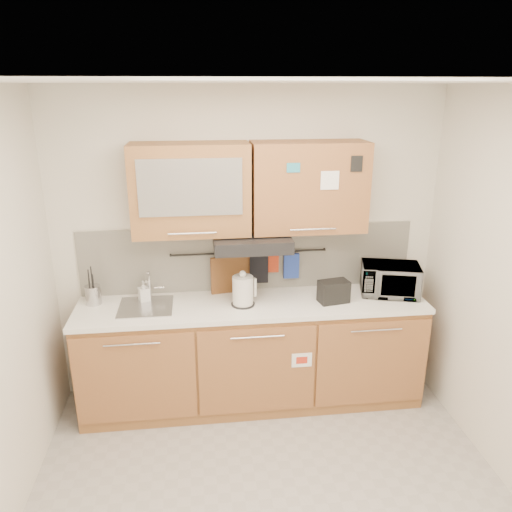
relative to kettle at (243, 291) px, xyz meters
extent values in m
plane|color=#9E9993|center=(0.08, -1.16, -1.04)|extent=(3.20, 3.20, 0.00)
plane|color=white|center=(0.08, -1.16, 1.56)|extent=(3.20, 3.20, 0.00)
plane|color=silver|center=(0.08, 0.34, 0.26)|extent=(3.20, 0.00, 3.20)
cube|color=#A5733A|center=(0.08, 0.04, -0.60)|extent=(2.80, 0.60, 0.88)
cube|color=black|center=(0.08, 0.04, -0.99)|extent=(2.80, 0.54, 0.10)
cube|color=#9F6338|center=(-0.85, -0.27, -0.57)|extent=(0.91, 0.02, 0.74)
cylinder|color=silver|center=(-0.85, -0.29, -0.26)|extent=(0.41, 0.01, 0.01)
cube|color=#9F6338|center=(0.08, -0.27, -0.57)|extent=(0.91, 0.02, 0.74)
cylinder|color=silver|center=(0.08, -0.29, -0.26)|extent=(0.41, 0.01, 0.01)
cube|color=#9F6338|center=(1.01, -0.27, -0.57)|extent=(0.91, 0.02, 0.74)
cylinder|color=silver|center=(1.01, -0.29, -0.26)|extent=(0.41, 0.01, 0.01)
cube|color=white|center=(0.08, 0.03, -0.14)|extent=(2.82, 0.62, 0.04)
cube|color=silver|center=(0.08, 0.33, 0.16)|extent=(2.80, 0.02, 0.56)
cube|color=#A5733A|center=(-0.38, 0.17, 0.79)|extent=(0.90, 0.35, 0.70)
cube|color=silver|center=(-0.38, -0.02, 0.84)|extent=(0.76, 0.02, 0.42)
cube|color=#9F6338|center=(0.54, 0.17, 0.79)|extent=(0.90, 0.35, 0.70)
cube|color=white|center=(0.66, -0.01, 0.87)|extent=(0.14, 0.00, 0.14)
cube|color=black|center=(0.08, 0.09, 0.38)|extent=(0.60, 0.46, 0.10)
cube|color=silver|center=(-0.77, 0.04, -0.12)|extent=(0.42, 0.40, 0.03)
cylinder|color=silver|center=(-0.75, 0.20, 0.00)|extent=(0.03, 0.03, 0.24)
cylinder|color=silver|center=(-0.75, 0.12, 0.10)|extent=(0.02, 0.18, 0.02)
cylinder|color=black|center=(0.08, 0.29, 0.22)|extent=(1.30, 0.02, 0.02)
cylinder|color=#AFAEB2|center=(-1.19, 0.16, -0.04)|extent=(0.13, 0.13, 0.16)
cylinder|color=black|center=(-1.21, 0.18, 0.03)|extent=(0.01, 0.01, 0.29)
cylinder|color=black|center=(-1.17, 0.15, 0.01)|extent=(0.01, 0.01, 0.26)
cylinder|color=black|center=(-1.19, 0.19, 0.04)|extent=(0.01, 0.01, 0.31)
cylinder|color=black|center=(-1.21, 0.14, 0.00)|extent=(0.01, 0.01, 0.23)
cylinder|color=silver|center=(0.00, 0.00, 0.00)|extent=(0.22, 0.22, 0.24)
sphere|color=silver|center=(0.00, 0.00, 0.15)|extent=(0.06, 0.06, 0.06)
cube|color=silver|center=(0.10, 0.04, 0.02)|extent=(0.03, 0.04, 0.15)
cylinder|color=black|center=(0.00, 0.00, -0.11)|extent=(0.19, 0.19, 0.01)
cube|color=black|center=(0.73, -0.03, -0.03)|extent=(0.26, 0.18, 0.18)
cube|color=black|center=(0.69, -0.04, 0.06)|extent=(0.08, 0.11, 0.01)
cube|color=black|center=(0.77, -0.02, 0.06)|extent=(0.08, 0.11, 0.01)
imported|color=#999999|center=(1.24, 0.07, 0.01)|extent=(0.53, 0.43, 0.26)
imported|color=#999999|center=(-0.79, 0.16, -0.03)|extent=(0.10, 0.10, 0.18)
cube|color=brown|center=(-0.05, 0.28, -0.04)|extent=(0.39, 0.10, 0.48)
cube|color=navy|center=(0.44, 0.28, 0.10)|extent=(0.13, 0.04, 0.22)
cube|color=black|center=(0.16, 0.28, 0.08)|extent=(0.16, 0.05, 0.24)
cube|color=#AB3016|center=(0.27, 0.28, 0.13)|extent=(0.13, 0.03, 0.16)
camera|label=1|loc=(-0.34, -3.63, 1.55)|focal=35.00mm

